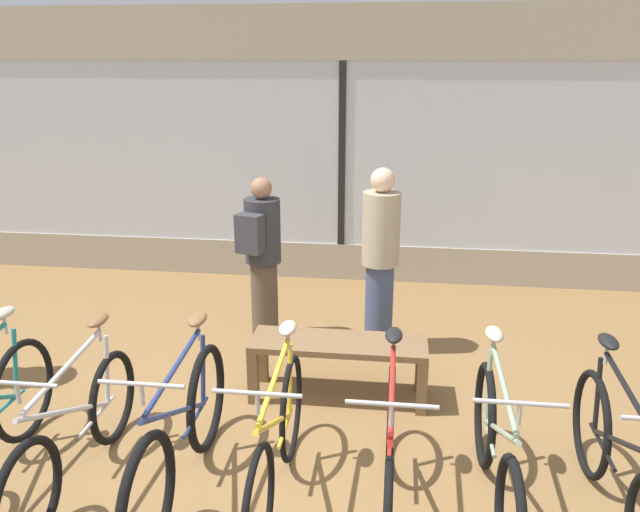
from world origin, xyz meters
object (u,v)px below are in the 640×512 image
bicycle_left (76,434)px  bicycle_center_left (181,437)px  bicycle_center (278,445)px  display_bench (339,351)px  customer_by_window (380,257)px  customer_near_rack (262,254)px  bicycle_far_right (618,469)px  bicycle_center_right (389,455)px  bicycle_right (496,456)px

bicycle_left → bicycle_center_left: size_ratio=0.95×
bicycle_center → display_bench: (0.24, 1.30, -0.00)m
customer_by_window → display_bench: bearing=-107.0°
bicycle_center_left → customer_by_window: size_ratio=1.05×
customer_near_rack → customer_by_window: customer_by_window is taller
bicycle_left → display_bench: size_ratio=1.23×
bicycle_center_left → bicycle_far_right: (2.58, 0.03, -0.01)m
display_bench → bicycle_center_right: bearing=-71.7°
bicycle_center_left → bicycle_center_right: 1.28m
bicycle_right → customer_near_rack: 2.98m
bicycle_right → display_bench: (-1.06, 1.22, 0.01)m
customer_near_rack → customer_by_window: size_ratio=0.92×
bicycle_center_left → bicycle_far_right: size_ratio=1.02×
bicycle_center → bicycle_far_right: (1.97, 0.04, -0.01)m
bicycle_center_left → customer_by_window: 2.55m
bicycle_center → customer_near_rack: size_ratio=1.10×
bicycle_far_right → customer_near_rack: bearing=138.0°
bicycle_center_left → bicycle_right: (1.90, 0.08, -0.01)m
bicycle_left → bicycle_center_left: 0.69m
bicycle_center → bicycle_center_right: 0.67m
bicycle_left → bicycle_center_right: size_ratio=1.00×
customer_near_rack → bicycle_center: bearing=-75.9°
bicycle_far_right → customer_by_window: 2.68m
bicycle_center_left → customer_by_window: (1.13, 2.23, 0.50)m
bicycle_far_right → bicycle_center_left: bearing=-179.3°
bicycle_right → customer_by_window: bearing=109.7°
bicycle_center_left → bicycle_right: size_ratio=1.04×
bicycle_center_left → display_bench: (0.85, 1.30, -0.00)m
bicycle_center_right → customer_by_window: size_ratio=1.00×
bicycle_center_right → bicycle_center: bearing=-179.1°
display_bench → customer_near_rack: size_ratio=0.88×
display_bench → customer_by_window: size_ratio=0.81×
bicycle_right → display_bench: size_ratio=1.24×
bicycle_center → bicycle_center_left: bearing=179.1°
bicycle_center_right → customer_near_rack: (-1.26, 2.34, 0.47)m
bicycle_center_left → bicycle_center: size_ratio=1.04×
bicycle_center_right → display_bench: bearing=108.3°
bicycle_right → customer_near_rack: customer_near_rack is taller
bicycle_center_left → bicycle_right: bicycle_center_left is taller
bicycle_right → bicycle_center: bearing=-176.2°
bicycle_center → customer_by_window: bearing=76.7°
bicycle_center → bicycle_center_right: size_ratio=1.01×
bicycle_far_right → customer_by_window: bearing=123.3°
bicycle_center_left → display_bench: size_ratio=1.29×
bicycle_far_right → customer_by_window: size_ratio=1.04×
bicycle_center_right → customer_by_window: 2.29m
bicycle_left → customer_near_rack: 2.49m
customer_by_window → bicycle_left: bearing=-129.3°
bicycle_right → bicycle_far_right: bearing=-3.9°
bicycle_center → display_bench: bicycle_center is taller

